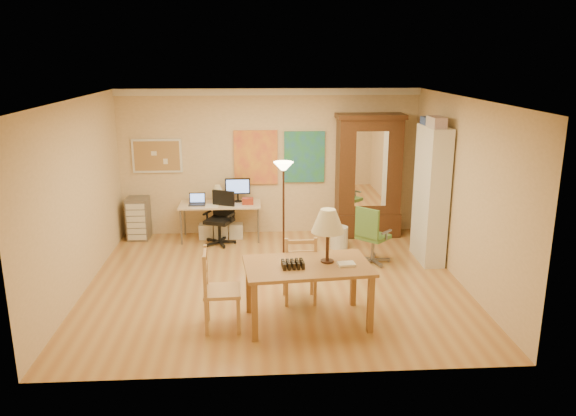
{
  "coord_description": "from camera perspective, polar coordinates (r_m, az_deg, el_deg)",
  "views": [
    {
      "loc": [
        -0.29,
        -7.77,
        3.27
      ],
      "look_at": [
        0.21,
        0.3,
        1.07
      ],
      "focal_mm": 35.0,
      "sensor_mm": 36.0,
      "label": 1
    }
  ],
  "objects": [
    {
      "name": "torchiere_lamp",
      "position": [
        8.65,
        -0.46,
        2.5
      ],
      "size": [
        0.31,
        0.31,
        1.7
      ],
      "color": "#392117",
      "rests_on": "floor"
    },
    {
      "name": "art_panel_right",
      "position": [
        10.44,
        1.68,
        5.2
      ],
      "size": [
        0.75,
        0.04,
        0.95
      ],
      "primitive_type": "cube",
      "color": "teal",
      "rests_on": "floor"
    },
    {
      "name": "armoire",
      "position": [
        10.48,
        8.11,
        2.49
      ],
      "size": [
        1.23,
        0.58,
        2.26
      ],
      "color": "#38240F",
      "rests_on": "floor"
    },
    {
      "name": "ladder_chair_back",
      "position": [
        7.66,
        1.2,
        -6.37
      ],
      "size": [
        0.45,
        0.43,
        0.96
      ],
      "color": "tan",
      "rests_on": "floor"
    },
    {
      "name": "floor",
      "position": [
        8.43,
        -1.31,
        -7.57
      ],
      "size": [
        5.5,
        5.5,
        0.0
      ],
      "primitive_type": "plane",
      "color": "#B1743E",
      "rests_on": "ground"
    },
    {
      "name": "dining_table",
      "position": [
        6.95,
        2.76,
        -4.52
      ],
      "size": [
        1.63,
        1.07,
        1.46
      ],
      "color": "brown",
      "rests_on": "floor"
    },
    {
      "name": "drawer_cart",
      "position": [
        10.65,
        -14.95,
        -1.02
      ],
      "size": [
        0.38,
        0.46,
        0.77
      ],
      "color": "slate",
      "rests_on": "floor"
    },
    {
      "name": "ladder_chair_left",
      "position": [
        7.0,
        -7.0,
        -8.44
      ],
      "size": [
        0.47,
        0.49,
        1.02
      ],
      "color": "tan",
      "rests_on": "floor"
    },
    {
      "name": "bookshelf",
      "position": [
        9.31,
        14.3,
        1.27
      ],
      "size": [
        0.33,
        0.88,
        2.2
      ],
      "color": "white",
      "rests_on": "floor"
    },
    {
      "name": "computer_desk",
      "position": [
        10.34,
        -6.71,
        -0.93
      ],
      "size": [
        1.46,
        0.64,
        1.11
      ],
      "color": "beige",
      "rests_on": "floor"
    },
    {
      "name": "crown_molding",
      "position": [
        10.25,
        -1.96,
        11.72
      ],
      "size": [
        5.5,
        0.08,
        0.12
      ],
      "primitive_type": "cube",
      "color": "white",
      "rests_on": "floor"
    },
    {
      "name": "office_chair_black",
      "position": [
        10.1,
        -6.89,
        -2.25
      ],
      "size": [
        0.58,
        0.58,
        0.94
      ],
      "color": "black",
      "rests_on": "floor"
    },
    {
      "name": "office_chair_green",
      "position": [
        9.21,
        8.5,
        -4.04
      ],
      "size": [
        0.61,
        0.61,
        0.96
      ],
      "color": "slate",
      "rests_on": "floor"
    },
    {
      "name": "wastebin",
      "position": [
        9.86,
        5.21,
        -2.99
      ],
      "size": [
        0.31,
        0.31,
        0.39
      ],
      "primitive_type": "cylinder",
      "color": "silver",
      "rests_on": "floor"
    },
    {
      "name": "corkboard",
      "position": [
        10.54,
        -13.16,
        5.18
      ],
      "size": [
        0.9,
        0.04,
        0.62
      ],
      "primitive_type": "cube",
      "color": "#A5894D",
      "rests_on": "floor"
    },
    {
      "name": "art_panel_left",
      "position": [
        10.4,
        -3.28,
        5.14
      ],
      "size": [
        0.8,
        0.04,
        1.0
      ],
      "primitive_type": "cube",
      "color": "yellow",
      "rests_on": "floor"
    }
  ]
}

